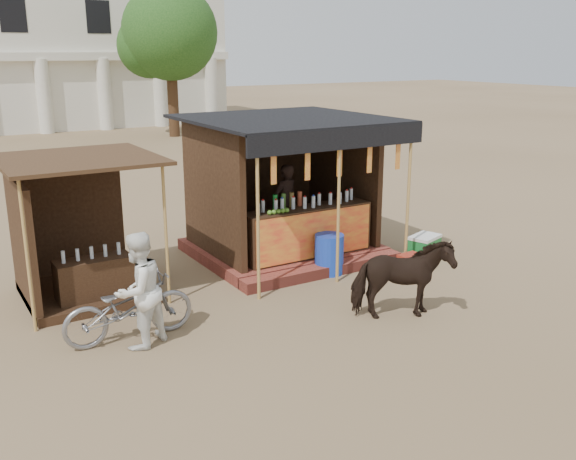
{
  "coord_description": "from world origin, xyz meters",
  "views": [
    {
      "loc": [
        -5.39,
        -7.27,
        4.03
      ],
      "look_at": [
        0.0,
        1.6,
        1.1
      ],
      "focal_mm": 40.0,
      "sensor_mm": 36.0,
      "label": 1
    }
  ],
  "objects": [
    {
      "name": "cooler",
      "position": [
        3.3,
        1.78,
        0.23
      ],
      "size": [
        0.75,
        0.63,
        0.46
      ],
      "color": "#19742F",
      "rests_on": "ground"
    },
    {
      "name": "ground",
      "position": [
        0.0,
        0.0,
        0.0
      ],
      "size": [
        120.0,
        120.0,
        0.0
      ],
      "primitive_type": "plane",
      "color": "#846B4C",
      "rests_on": "ground"
    },
    {
      "name": "tree",
      "position": [
        5.81,
        22.14,
        4.63
      ],
      "size": [
        4.5,
        4.4,
        7.0
      ],
      "color": "#382314",
      "rests_on": "ground"
    },
    {
      "name": "secondary_stall",
      "position": [
        -3.17,
        3.24,
        0.85
      ],
      "size": [
        2.4,
        2.4,
        2.38
      ],
      "color": "#3D2616",
      "rests_on": "ground"
    },
    {
      "name": "bystander",
      "position": [
        -2.85,
        0.87,
        0.83
      ],
      "size": [
        1.0,
        0.93,
        1.65
      ],
      "primitive_type": "imported",
      "rotation": [
        0.0,
        0.0,
        3.62
      ],
      "color": "white",
      "rests_on": "ground"
    },
    {
      "name": "motorbike",
      "position": [
        -2.93,
        1.15,
        0.49
      ],
      "size": [
        1.89,
        0.69,
        0.99
      ],
      "primitive_type": "imported",
      "rotation": [
        0.0,
        0.0,
        1.55
      ],
      "color": "gray",
      "rests_on": "ground"
    },
    {
      "name": "main_stall",
      "position": [
        1.01,
        3.36,
        1.02
      ],
      "size": [
        3.6,
        3.61,
        2.78
      ],
      "color": "brown",
      "rests_on": "ground"
    },
    {
      "name": "cow",
      "position": [
        0.89,
        -0.28,
        0.64
      ],
      "size": [
        1.65,
        1.21,
        1.27
      ],
      "primitive_type": "imported",
      "rotation": [
        0.0,
        0.0,
        1.18
      ],
      "color": "black",
      "rests_on": "ground"
    },
    {
      "name": "red_crate",
      "position": [
        2.51,
        1.24,
        0.16
      ],
      "size": [
        0.48,
        0.47,
        0.33
      ],
      "primitive_type": "cube",
      "rotation": [
        0.0,
        0.0,
        0.1
      ],
      "color": "maroon",
      "rests_on": "ground"
    },
    {
      "name": "blue_barrel",
      "position": [
        1.14,
        2.0,
        0.37
      ],
      "size": [
        0.67,
        0.67,
        0.75
      ],
      "primitive_type": "cylinder",
      "rotation": [
        0.0,
        0.0,
        0.29
      ],
      "color": "#183DBA",
      "rests_on": "ground"
    }
  ]
}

